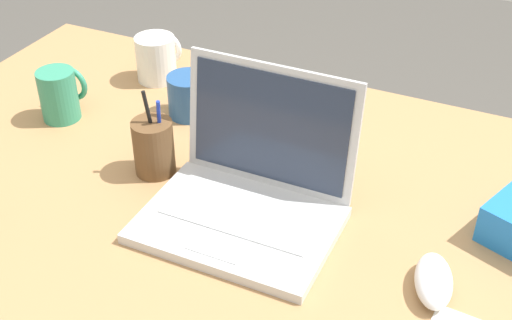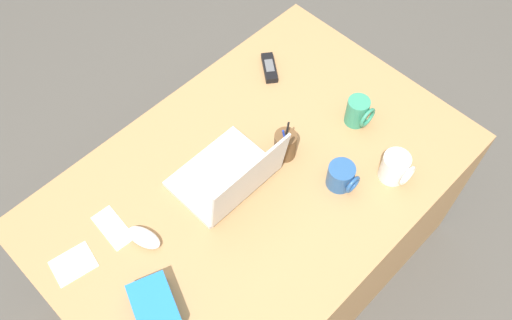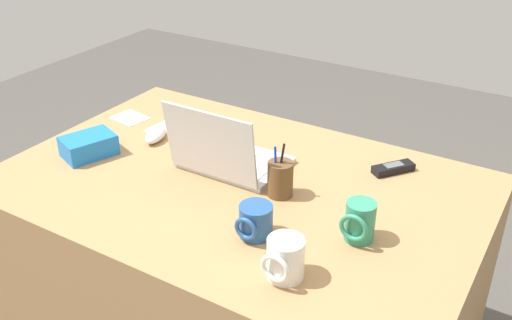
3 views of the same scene
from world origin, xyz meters
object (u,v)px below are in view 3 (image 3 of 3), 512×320
(cordless_phone, at_px, (393,168))
(snack_bag, at_px, (89,146))
(coffee_mug_spare, at_px, (359,222))
(laptop, at_px, (227,156))
(computer_mouse, at_px, (156,135))
(pen_holder, at_px, (280,179))
(coffee_mug_white, at_px, (285,259))
(coffee_mug_tall, at_px, (255,221))

(cordless_phone, relative_size, snack_bag, 0.82)
(coffee_mug_spare, bearing_deg, laptop, -14.47)
(computer_mouse, distance_m, snack_bag, 0.23)
(computer_mouse, bearing_deg, pen_holder, 155.98)
(laptop, xyz_separation_m, pen_holder, (-0.21, 0.04, 0.01))
(coffee_mug_white, bearing_deg, cordless_phone, -94.48)
(coffee_mug_white, bearing_deg, laptop, -41.70)
(cordless_phone, height_order, snack_bag, snack_bag)
(coffee_mug_spare, height_order, pen_holder, pen_holder)
(coffee_mug_white, distance_m, cordless_phone, 0.61)
(snack_bag, bearing_deg, pen_holder, -170.55)
(computer_mouse, relative_size, coffee_mug_spare, 1.07)
(cordless_phone, relative_size, pen_holder, 0.79)
(coffee_mug_spare, bearing_deg, coffee_mug_tall, 27.82)
(coffee_mug_spare, height_order, cordless_phone, coffee_mug_spare)
(coffee_mug_tall, distance_m, coffee_mug_spare, 0.26)
(cordless_phone, bearing_deg, coffee_mug_tall, 69.26)
(laptop, bearing_deg, cordless_phone, -149.98)
(cordless_phone, distance_m, snack_bag, 0.97)
(computer_mouse, relative_size, coffee_mug_white, 1.12)
(coffee_mug_white, bearing_deg, snack_bag, -13.68)
(laptop, bearing_deg, coffee_mug_white, 138.30)
(computer_mouse, relative_size, snack_bag, 0.71)
(pen_holder, bearing_deg, snack_bag, 9.45)
(computer_mouse, xyz_separation_m, pen_holder, (-0.54, 0.09, 0.03))
(coffee_mug_tall, bearing_deg, computer_mouse, -27.01)
(snack_bag, bearing_deg, laptop, -161.17)
(laptop, bearing_deg, pen_holder, 168.78)
(pen_holder, xyz_separation_m, snack_bag, (0.65, 0.11, -0.02))
(coffee_mug_spare, relative_size, snack_bag, 0.66)
(computer_mouse, height_order, snack_bag, snack_bag)
(laptop, height_order, coffee_mug_spare, laptop)
(coffee_mug_spare, xyz_separation_m, snack_bag, (0.93, 0.02, -0.02))
(snack_bag, bearing_deg, coffee_mug_white, 166.32)
(laptop, bearing_deg, computer_mouse, -7.95)
(computer_mouse, height_order, coffee_mug_white, coffee_mug_white)
(coffee_mug_white, height_order, pen_holder, pen_holder)
(computer_mouse, height_order, coffee_mug_tall, coffee_mug_tall)
(cordless_phone, bearing_deg, snack_bag, 24.70)
(laptop, distance_m, pen_holder, 0.21)
(coffee_mug_tall, height_order, snack_bag, coffee_mug_tall)
(coffee_mug_spare, relative_size, cordless_phone, 0.81)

